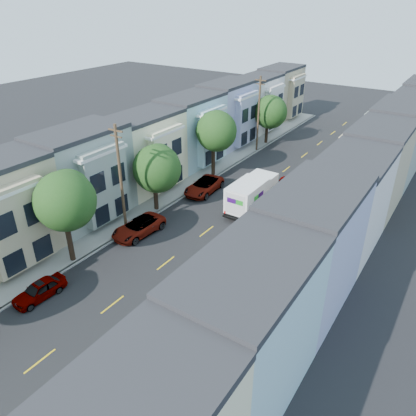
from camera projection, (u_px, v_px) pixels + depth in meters
ground at (166, 263)px, 33.17m from camera, size 160.00×160.00×0.00m
road_slab at (252, 196)px, 44.19m from camera, size 12.00×70.00×0.02m
curb_left at (206, 182)px, 47.12m from camera, size 0.30×70.00×0.15m
curb_right at (305, 210)px, 41.20m from camera, size 0.30×70.00×0.15m
sidewalk_left at (197, 180)px, 47.75m from camera, size 2.60×70.00×0.15m
sidewalk_right at (317, 213)px, 40.57m from camera, size 2.60×70.00×0.15m
centerline at (252, 196)px, 44.19m from camera, size 0.12×70.00×0.01m
townhouse_row_left at (172, 173)px, 49.64m from camera, size 5.00×70.00×8.50m
townhouse_row_right at (355, 224)px, 38.74m from camera, size 5.00×70.00×8.50m
tree_b at (64, 201)px, 30.70m from camera, size 4.70×4.70×8.00m
tree_c at (156, 169)px, 39.01m from camera, size 4.70×4.70×6.98m
tree_d at (216, 131)px, 46.35m from camera, size 4.70×4.70×7.95m
tree_e at (270, 112)px, 57.23m from camera, size 4.70×4.70×7.06m
tree_far_r at (362, 137)px, 50.75m from camera, size 3.10×3.10×5.20m
utility_pole_near at (121, 180)px, 35.30m from camera, size 1.60×0.26×10.00m
utility_pole_far at (259, 114)px, 54.41m from camera, size 1.60×0.26×10.00m
fedex_truck at (252, 193)px, 40.58m from camera, size 2.61×6.79×3.26m
lead_sedan at (283, 185)px, 45.27m from camera, size 1.95×4.00×1.25m
parked_left_b at (40, 290)px, 29.14m from camera, size 1.78×4.18×1.33m
parked_left_c at (139, 227)px, 36.84m from camera, size 2.83×5.43×1.46m
parked_left_d at (204, 186)px, 44.61m from camera, size 2.89×5.65×1.53m
parked_right_a at (130, 359)px, 23.59m from camera, size 1.57×4.31×1.43m
parked_right_b at (200, 292)px, 28.89m from camera, size 2.02×4.57×1.45m
parked_right_c at (302, 196)px, 42.87m from camera, size 2.27×4.50×1.22m
parked_right_d at (331, 168)px, 49.73m from camera, size 1.76×4.09×1.22m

